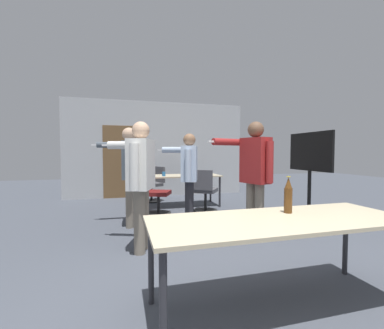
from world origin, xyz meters
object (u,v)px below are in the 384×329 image
at_px(person_left_plaid, 140,174).
at_px(office_chair_near_pushed, 155,194).
at_px(person_near_casual, 189,171).
at_px(person_right_polo, 128,167).
at_px(drink_cup, 164,174).
at_px(beer_bottle, 288,196).
at_px(office_chair_far_right, 205,192).
at_px(tv_screen, 310,169).
at_px(person_center_tall, 255,169).
at_px(office_chair_far_left, 154,185).

distance_m(person_left_plaid, office_chair_near_pushed, 2.12).
relative_size(person_near_casual, person_right_polo, 0.95).
bearing_deg(person_right_polo, drink_cup, -29.54).
distance_m(office_chair_near_pushed, beer_bottle, 3.51).
xyz_separation_m(office_chair_near_pushed, beer_bottle, (0.78, -3.39, 0.49)).
bearing_deg(office_chair_far_right, person_near_casual, -90.12).
xyz_separation_m(tv_screen, person_center_tall, (-1.24, -0.34, 0.05)).
xyz_separation_m(tv_screen, office_chair_far_right, (-1.39, 1.54, -0.57)).
distance_m(person_right_polo, drink_cup, 1.53).
relative_size(person_center_tall, office_chair_far_left, 1.91).
distance_m(person_center_tall, beer_bottle, 1.46).
bearing_deg(office_chair_far_right, beer_bottle, -60.91).
height_order(person_left_plaid, office_chair_far_left, person_left_plaid).
relative_size(tv_screen, beer_bottle, 4.97).
height_order(person_right_polo, person_center_tall, person_center_tall).
height_order(person_center_tall, beer_bottle, person_center_tall).
height_order(person_right_polo, office_chair_near_pushed, person_right_polo).
distance_m(tv_screen, office_chair_far_right, 2.16).
relative_size(person_left_plaid, office_chair_far_right, 1.82).
bearing_deg(office_chair_near_pushed, beer_bottle, 36.74).
xyz_separation_m(person_center_tall, office_chair_far_right, (-0.15, 1.89, -0.62)).
height_order(office_chair_far_left, drink_cup, office_chair_far_left).
bearing_deg(office_chair_far_right, drink_cup, 177.60).
height_order(person_center_tall, office_chair_far_right, person_center_tall).
distance_m(office_chair_far_left, drink_cup, 1.03).
height_order(office_chair_far_right, drink_cup, office_chair_far_right).
distance_m(person_left_plaid, drink_cup, 2.56).
xyz_separation_m(person_right_polo, office_chair_near_pushed, (0.55, 0.80, -0.62)).
height_order(person_near_casual, office_chair_near_pushed, person_near_casual).
bearing_deg(person_near_casual, office_chair_far_left, 26.92).
xyz_separation_m(person_center_tall, office_chair_far_left, (-1.06, 3.43, -0.63)).
bearing_deg(tv_screen, office_chair_far_right, -137.96).
bearing_deg(beer_bottle, drink_cup, 97.56).
bearing_deg(tv_screen, person_left_plaid, -83.48).
bearing_deg(office_chair_near_pushed, tv_screen, 79.80).
relative_size(person_left_plaid, person_center_tall, 0.97).
height_order(office_chair_far_right, office_chair_far_left, office_chair_far_right).
relative_size(tv_screen, drink_cup, 16.27).
bearing_deg(office_chair_far_left, tv_screen, -166.02).
distance_m(person_right_polo, beer_bottle, 2.91).
distance_m(office_chair_far_left, office_chair_near_pushed, 1.44).
distance_m(person_left_plaid, person_right_polo, 1.19).
distance_m(tv_screen, person_center_tall, 1.29).
xyz_separation_m(tv_screen, person_right_polo, (-3.00, 0.86, 0.04)).
bearing_deg(person_center_tall, office_chair_far_left, -0.39).
distance_m(office_chair_far_right, office_chair_near_pushed, 1.07).
bearing_deg(office_chair_far_left, person_center_tall, 174.42).
xyz_separation_m(office_chair_far_right, office_chair_far_left, (-0.91, 1.54, -0.01)).
height_order(person_left_plaid, person_right_polo, person_right_polo).
bearing_deg(tv_screen, person_center_tall, -74.52).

